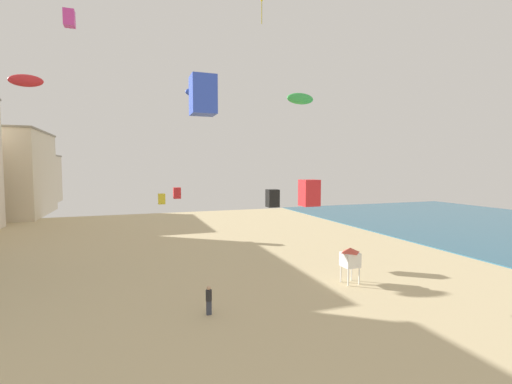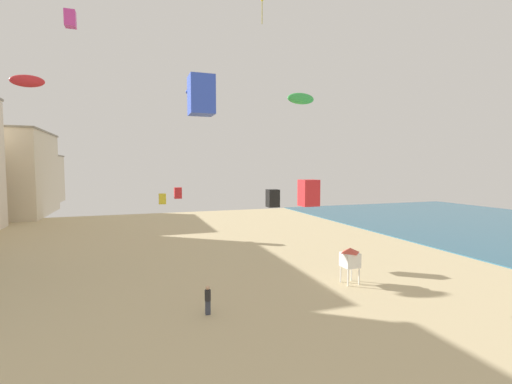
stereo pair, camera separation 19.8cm
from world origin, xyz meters
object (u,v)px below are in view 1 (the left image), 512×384
kite_red_box (177,193)px  kite_green_parafoil (300,99)px  lifeguard_stand (350,258)px  kite_red_box_2 (309,193)px  kite_yellow_box (162,199)px  kite_magenta_box (69,18)px  kite_blue_box (203,95)px  kite_blue_parafoil (199,93)px  kite_black_box (273,198)px  kite_flyer (209,299)px  kite_red_parafoil (26,81)px

kite_red_box → kite_green_parafoil: bearing=-43.9°
kite_green_parafoil → lifeguard_stand: bearing=-95.6°
kite_red_box_2 → kite_yellow_box: kite_red_box_2 is taller
kite_magenta_box → kite_blue_box: kite_magenta_box is taller
kite_red_box → kite_magenta_box: size_ratio=0.95×
kite_green_parafoil → kite_blue_parafoil: size_ratio=1.17×
kite_green_parafoil → kite_red_box_2: bearing=-113.8°
kite_red_box → kite_red_box_2: (5.59, -21.24, 1.33)m
kite_yellow_box → kite_black_box: bearing=-44.4°
kite_black_box → kite_flyer: bearing=-130.5°
kite_red_parafoil → kite_yellow_box: (11.42, -1.21, -10.80)m
kite_magenta_box → kite_red_box_2: size_ratio=0.81×
kite_blue_box → kite_yellow_box: (-0.35, 19.60, -6.36)m
kite_blue_box → kite_magenta_box: bearing=113.6°
kite_green_parafoil → kite_magenta_box: bearing=171.5°
kite_green_parafoil → kite_red_parafoil: bearing=165.7°
kite_red_parafoil → kite_yellow_box: kite_red_parafoil is taller
lifeguard_stand → kite_red_box: 22.48m
kite_blue_parafoil → kite_black_box: bearing=-35.7°
kite_black_box → kite_blue_parafoil: (-5.44, 3.91, 9.18)m
kite_red_box → kite_blue_parafoil: bearing=-84.8°
lifeguard_stand → kite_red_box: kite_red_box is taller
kite_red_box → kite_red_box_2: 22.00m
kite_red_parafoil → kite_blue_parafoil: 15.48m
kite_red_parafoil → kite_black_box: bearing=-25.5°
kite_magenta_box → kite_black_box: size_ratio=0.90×
kite_red_box_2 → kite_blue_parafoil: 15.05m
lifeguard_stand → kite_yellow_box: (-11.64, 14.90, 3.26)m
kite_green_parafoil → kite_blue_box: bearing=-129.9°
kite_magenta_box → kite_blue_box: size_ratio=0.77×
kite_red_parafoil → kite_red_box: bearing=16.3°
kite_red_box_2 → kite_yellow_box: 17.89m
lifeguard_stand → kite_magenta_box: kite_magenta_box is taller
kite_magenta_box → kite_blue_parafoil: 12.12m
kite_black_box → kite_green_parafoil: size_ratio=0.54×
kite_flyer → kite_yellow_box: (-1.11, 16.81, 4.18)m
kite_magenta_box → kite_blue_parafoil: bearing=-13.1°
kite_green_parafoil → kite_blue_parafoil: kite_green_parafoil is taller
kite_blue_parafoil → kite_green_parafoil: bearing=-3.5°
lifeguard_stand → kite_green_parafoil: kite_green_parafoil is taller
kite_black_box → kite_blue_parafoil: 11.36m
lifeguard_stand → kite_red_box: size_ratio=2.00×
kite_red_box → kite_black_box: 14.83m
kite_magenta_box → kite_blue_parafoil: size_ratio=0.57×
kite_red_box → kite_yellow_box: bearing=-112.3°
kite_blue_box → kite_black_box: bearing=54.5°
kite_black_box → kite_blue_box: (-8.08, -11.35, 5.86)m
kite_black_box → kite_green_parafoil: kite_green_parafoil is taller
kite_yellow_box → kite_green_parafoil: size_ratio=0.38×
kite_flyer → lifeguard_stand: (10.53, 1.91, 0.92)m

